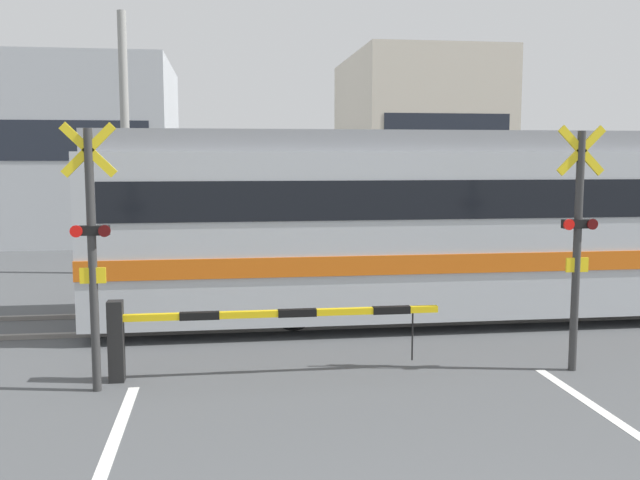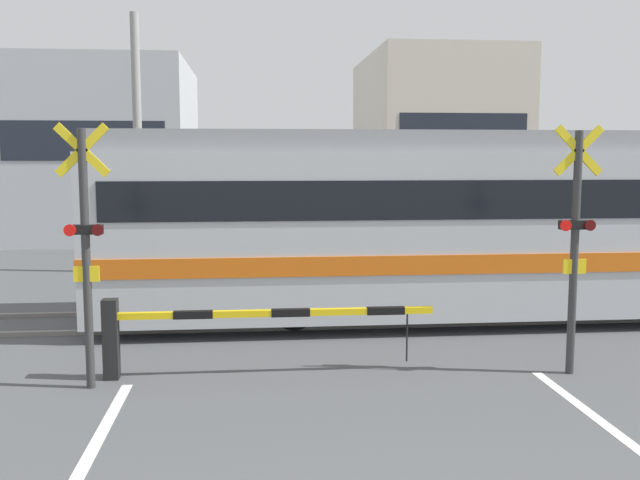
% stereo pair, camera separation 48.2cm
% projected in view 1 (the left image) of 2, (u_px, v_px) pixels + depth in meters
% --- Properties ---
extents(rail_track_near, '(50.00, 0.10, 0.08)m').
position_uv_depth(rail_track_near, '(317.00, 327.00, 12.34)').
color(rail_track_near, gray).
rests_on(rail_track_near, ground_plane).
extents(rail_track_far, '(50.00, 0.10, 0.08)m').
position_uv_depth(rail_track_far, '(307.00, 310.00, 13.75)').
color(rail_track_far, gray).
rests_on(rail_track_far, ground_plane).
extents(commuter_train, '(18.29, 2.97, 3.41)m').
position_uv_depth(commuter_train, '(585.00, 217.00, 13.55)').
color(commuter_train, '#B7BCC1').
rests_on(commuter_train, ground_plane).
extents(crossing_barrier_near, '(4.49, 0.20, 1.09)m').
position_uv_depth(crossing_barrier_near, '(211.00, 326.00, 9.57)').
color(crossing_barrier_near, black).
rests_on(crossing_barrier_near, ground_plane).
extents(crossing_barrier_far, '(4.49, 0.20, 1.09)m').
position_uv_depth(crossing_barrier_far, '(370.00, 255.00, 16.47)').
color(crossing_barrier_far, black).
rests_on(crossing_barrier_far, ground_plane).
extents(crossing_signal_left, '(0.68, 0.15, 3.40)m').
position_uv_depth(crossing_signal_left, '(92.00, 245.00, 8.89)').
color(crossing_signal_left, '#333333').
rests_on(crossing_signal_left, ground_plane).
extents(crossing_signal_right, '(0.68, 0.15, 3.40)m').
position_uv_depth(crossing_signal_right, '(578.00, 237.00, 9.77)').
color(crossing_signal_right, '#333333').
rests_on(crossing_signal_right, ground_plane).
extents(building_left_of_street, '(6.11, 7.92, 6.33)m').
position_uv_depth(building_left_of_street, '(89.00, 152.00, 26.27)').
color(building_left_of_street, '#B2B7BC').
rests_on(building_left_of_street, ground_plane).
extents(building_right_of_street, '(5.20, 7.92, 6.81)m').
position_uv_depth(building_right_of_street, '(416.00, 146.00, 27.93)').
color(building_right_of_street, beige).
rests_on(building_right_of_street, ground_plane).
extents(utility_pole_streetside, '(0.22, 0.22, 6.55)m').
position_uv_depth(utility_pole_streetside, '(126.00, 145.00, 17.85)').
color(utility_pole_streetside, gray).
rests_on(utility_pole_streetside, ground_plane).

